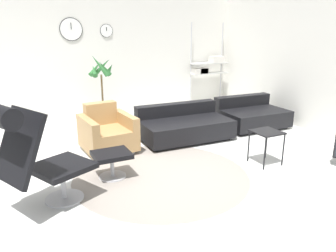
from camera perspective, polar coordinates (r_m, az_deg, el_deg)
The scene contains 12 objects.
ground_plane at distance 4.69m, azimuth -3.19°, elevation -7.36°, with size 12.00×12.00×0.00m, color silver.
wall_back at distance 7.39m, azimuth -13.51°, elevation 12.25°, with size 12.00×0.09×2.80m.
wall_right at distance 6.55m, azimuth 26.92°, elevation 10.44°, with size 0.06×12.00×2.80m.
round_rug at distance 4.47m, azimuth -1.20°, elevation -8.55°, with size 2.35×2.35×0.01m.
lounge_chair at distance 3.64m, azimuth -22.82°, elevation -3.54°, with size 1.15×0.94×1.23m.
ottoman at distance 4.38m, azimuth -9.76°, elevation -5.67°, with size 0.48×0.41×0.35m.
armchair_red at distance 5.34m, azimuth -10.54°, elevation -1.39°, with size 0.82×0.86×0.75m.
couch_low at distance 5.86m, azimuth 2.77°, elevation -0.10°, with size 1.61×0.96×0.58m.
couch_second at distance 6.79m, azimuth 14.28°, elevation 1.71°, with size 1.29×0.95×0.58m.
side_table at distance 4.91m, azimuth 16.83°, elevation -1.60°, with size 0.38×0.38×0.49m.
potted_plant at distance 6.85m, azimuth -11.30°, elevation 4.79°, with size 0.51×0.51×1.44m.
shelf_unit at distance 8.30m, azimuth 6.93°, elevation 10.25°, with size 0.96×0.28×2.05m.
Camera 1 is at (-1.66, -3.95, 1.90)m, focal length 35.00 mm.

